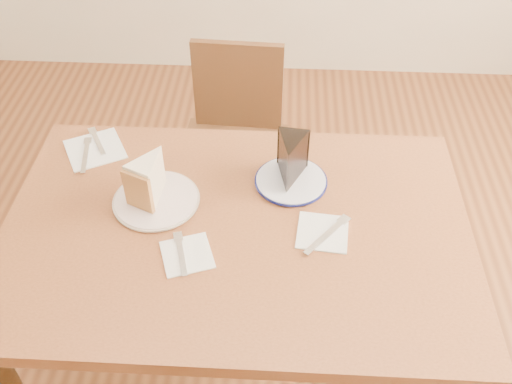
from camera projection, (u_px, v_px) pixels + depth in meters
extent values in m
plane|color=#4A2613|center=(241.00, 373.00, 1.98)|extent=(4.00, 4.00, 0.00)
cube|color=#572D17|center=(236.00, 231.00, 1.47)|extent=(1.20, 0.80, 0.04)
cylinder|color=black|center=(93.00, 226.00, 2.00)|extent=(0.06, 0.06, 0.71)
cylinder|color=black|center=(403.00, 238.00, 1.95)|extent=(0.06, 0.06, 0.71)
cube|color=#392011|center=(233.00, 157.00, 2.15)|extent=(0.42, 0.42, 0.04)
cylinder|color=#392011|center=(279.00, 175.00, 2.42)|extent=(0.04, 0.04, 0.41)
cylinder|color=#392011|center=(201.00, 169.00, 2.44)|extent=(0.04, 0.04, 0.41)
cylinder|color=#392011|center=(272.00, 234.00, 2.17)|extent=(0.04, 0.04, 0.41)
cylinder|color=#392011|center=(185.00, 227.00, 2.20)|extent=(0.04, 0.04, 0.41)
cube|color=#392011|center=(238.00, 86.00, 2.14)|extent=(0.34, 0.05, 0.36)
cylinder|color=silver|center=(156.00, 200.00, 1.52)|extent=(0.22, 0.22, 0.01)
cylinder|color=white|center=(291.00, 181.00, 1.57)|extent=(0.19, 0.19, 0.01)
cube|color=white|center=(187.00, 255.00, 1.39)|extent=(0.15, 0.15, 0.00)
cube|color=white|center=(323.00, 232.00, 1.44)|extent=(0.14, 0.14, 0.00)
cube|color=white|center=(95.00, 149.00, 1.68)|extent=(0.21, 0.21, 0.00)
cube|color=silver|center=(181.00, 254.00, 1.38)|extent=(0.05, 0.14, 0.00)
cube|color=silver|center=(327.00, 235.00, 1.43)|extent=(0.12, 0.14, 0.00)
cube|color=silver|center=(97.00, 141.00, 1.70)|extent=(0.08, 0.13, 0.00)
cube|color=silver|center=(86.00, 155.00, 1.65)|extent=(0.04, 0.16, 0.00)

